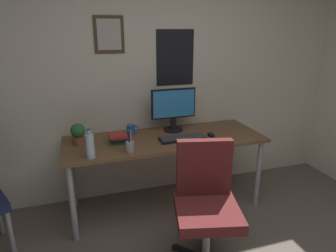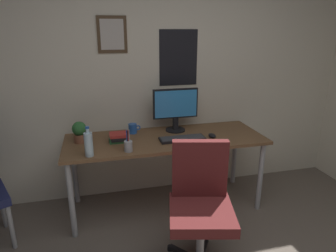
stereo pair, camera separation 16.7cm
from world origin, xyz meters
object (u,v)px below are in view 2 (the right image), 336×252
at_px(monitor, 176,108).
at_px(book_stack_left, 119,137).
at_px(computer_mouse, 212,135).
at_px(pen_cup, 128,145).
at_px(water_bottle, 89,144).
at_px(potted_plant, 79,131).
at_px(keyboard, 182,139).
at_px(coffee_mug_near, 133,128).
at_px(office_chair, 201,200).

height_order(monitor, book_stack_left, monitor).
xyz_separation_m(computer_mouse, pen_cup, (-0.83, -0.16, 0.04)).
bearing_deg(book_stack_left, monitor, 17.22).
bearing_deg(water_bottle, monitor, 28.09).
xyz_separation_m(computer_mouse, book_stack_left, (-0.88, 0.10, 0.02)).
bearing_deg(potted_plant, book_stack_left, -12.01).
height_order(potted_plant, pen_cup, pen_cup).
height_order(monitor, keyboard, monitor).
bearing_deg(monitor, book_stack_left, -162.78).
bearing_deg(coffee_mug_near, potted_plant, -165.37).
xyz_separation_m(computer_mouse, coffee_mug_near, (-0.72, 0.31, 0.03)).
bearing_deg(potted_plant, water_bottle, -76.49).
bearing_deg(book_stack_left, office_chair, -57.14).
distance_m(computer_mouse, pen_cup, 0.84).
bearing_deg(coffee_mug_near, computer_mouse, -22.89).
bearing_deg(book_stack_left, computer_mouse, -6.43).
height_order(keyboard, potted_plant, potted_plant).
xyz_separation_m(monitor, pen_cup, (-0.53, -0.44, -0.19)).
distance_m(monitor, computer_mouse, 0.46).
relative_size(computer_mouse, coffee_mug_near, 0.90).
distance_m(keyboard, book_stack_left, 0.59).
distance_m(keyboard, pen_cup, 0.55).
distance_m(keyboard, computer_mouse, 0.30).
relative_size(office_chair, keyboard, 2.21).
height_order(office_chair, pen_cup, office_chair).
bearing_deg(coffee_mug_near, monitor, -3.24).
bearing_deg(keyboard, pen_cup, -163.44).
distance_m(office_chair, water_bottle, 1.00).
bearing_deg(office_chair, monitor, 85.82).
distance_m(potted_plant, book_stack_left, 0.36).
relative_size(monitor, book_stack_left, 2.50).
xyz_separation_m(monitor, potted_plant, (-0.94, -0.11, -0.13)).
xyz_separation_m(office_chair, coffee_mug_near, (-0.36, 1.01, 0.26)).
relative_size(monitor, potted_plant, 2.36).
distance_m(water_bottle, pen_cup, 0.33).
bearing_deg(book_stack_left, pen_cup, -77.99).
bearing_deg(monitor, coffee_mug_near, 176.76).
bearing_deg(pen_cup, keyboard, 16.56).
xyz_separation_m(keyboard, water_bottle, (-0.85, -0.17, 0.09)).
height_order(office_chair, water_bottle, water_bottle).
relative_size(potted_plant, pen_cup, 0.98).
bearing_deg(keyboard, water_bottle, -168.34).
bearing_deg(book_stack_left, water_bottle, -134.25).
relative_size(water_bottle, pen_cup, 1.26).
relative_size(coffee_mug_near, potted_plant, 0.62).
distance_m(computer_mouse, water_bottle, 1.16).
relative_size(water_bottle, potted_plant, 1.29).
height_order(keyboard, water_bottle, water_bottle).
xyz_separation_m(office_chair, book_stack_left, (-0.52, 0.80, 0.25)).
bearing_deg(office_chair, water_bottle, 146.17).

